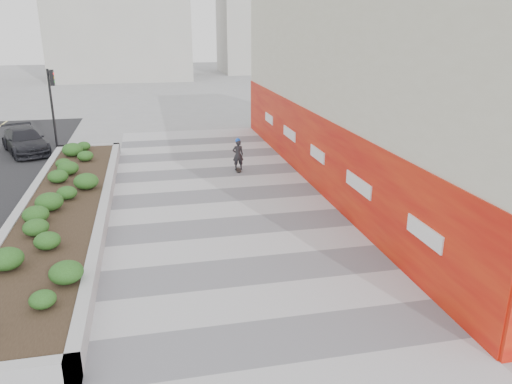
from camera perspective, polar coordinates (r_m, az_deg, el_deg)
ground at (r=12.16m, az=1.28°, el=-12.82°), size 160.00×160.00×0.00m
walkway at (r=14.74m, az=-1.46°, el=-6.84°), size 8.00×36.00×0.01m
building at (r=21.40m, az=14.29°, el=11.73°), size 6.04×24.08×8.00m
planter at (r=18.33m, az=-21.11°, el=-1.53°), size 3.00×18.00×0.90m
traffic_signal_near at (r=28.21m, az=-22.25°, el=9.98°), size 0.33×0.28×4.20m
manhole_cover at (r=14.83m, az=0.45°, el=-6.67°), size 0.44×0.44×0.01m
skateboarder at (r=22.50m, az=-2.07°, el=4.29°), size 0.52×0.73×1.53m
car_dark at (r=28.47m, az=-24.89°, el=5.32°), size 3.29×4.68×1.26m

